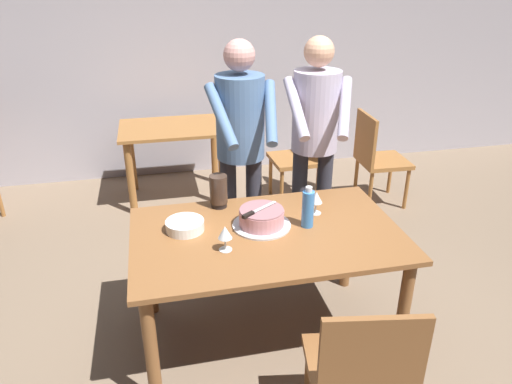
{
  "coord_description": "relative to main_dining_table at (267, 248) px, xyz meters",
  "views": [
    {
      "loc": [
        -0.57,
        -2.28,
        2.12
      ],
      "look_at": [
        -0.01,
        0.23,
        0.9
      ],
      "focal_mm": 33.49,
      "sensor_mm": 36.0,
      "label": 1
    }
  ],
  "objects": [
    {
      "name": "main_dining_table",
      "position": [
        0.0,
        0.0,
        0.0
      ],
      "size": [
        1.53,
        0.94,
        0.75
      ],
      "color": "brown",
      "rests_on": "ground_plane"
    },
    {
      "name": "background_chair_0",
      "position": [
        1.46,
        1.61,
        -0.15
      ],
      "size": [
        0.46,
        0.46,
        0.9
      ],
      "color": "#9E6633",
      "rests_on": "ground_plane"
    },
    {
      "name": "hurricane_lamp",
      "position": [
        -0.22,
        0.38,
        0.21
      ],
      "size": [
        0.11,
        0.11,
        0.21
      ],
      "color": "black",
      "rests_on": "main_dining_table"
    },
    {
      "name": "background_chair_2",
      "position": [
        0.8,
        1.84,
        -0.15
      ],
      "size": [
        0.46,
        0.46,
        0.9
      ],
      "color": "#9E6633",
      "rests_on": "ground_plane"
    },
    {
      "name": "wine_glass_far",
      "position": [
        -0.26,
        -0.13,
        0.21
      ],
      "size": [
        0.08,
        0.08,
        0.14
      ],
      "color": "silver",
      "rests_on": "main_dining_table"
    },
    {
      "name": "person_standing_beside",
      "position": [
        0.51,
        0.71,
        0.43
      ],
      "size": [
        0.46,
        0.57,
        1.72
      ],
      "color": "#2D2D38",
      "rests_on": "ground_plane"
    },
    {
      "name": "background_table",
      "position": [
        -0.4,
        2.16,
        -0.07
      ],
      "size": [
        1.0,
        0.7,
        0.74
      ],
      "color": "#9E6633",
      "rests_on": "ground_plane"
    },
    {
      "name": "cake_on_platter",
      "position": [
        -0.01,
        0.08,
        0.16
      ],
      "size": [
        0.34,
        0.34,
        0.11
      ],
      "color": "silver",
      "rests_on": "main_dining_table"
    },
    {
      "name": "chair_near_side",
      "position": [
        0.22,
        -0.85,
        -0.15
      ],
      "size": [
        0.51,
        0.51,
        0.9
      ],
      "color": "brown",
      "rests_on": "ground_plane"
    },
    {
      "name": "person_cutting_cake",
      "position": [
        -0.02,
        0.68,
        0.43
      ],
      "size": [
        0.47,
        0.55,
        1.72
      ],
      "color": "#2D2D38",
      "rests_on": "ground_plane"
    },
    {
      "name": "back_wall",
      "position": [
        0.0,
        2.86,
        0.71
      ],
      "size": [
        10.0,
        0.12,
        2.7
      ],
      "primitive_type": "cube",
      "color": "#ADA8B2",
      "rests_on": "ground_plane"
    },
    {
      "name": "cake_knife",
      "position": [
        -0.07,
        0.04,
        0.22
      ],
      "size": [
        0.24,
        0.17,
        0.02
      ],
      "color": "silver",
      "rests_on": "cake_on_platter"
    },
    {
      "name": "water_bottle",
      "position": [
        0.25,
        0.02,
        0.22
      ],
      "size": [
        0.07,
        0.07,
        0.25
      ],
      "color": "#387AC6",
      "rests_on": "main_dining_table"
    },
    {
      "name": "wine_glass_near",
      "position": [
        0.34,
        0.16,
        0.21
      ],
      "size": [
        0.08,
        0.08,
        0.14
      ],
      "color": "silver",
      "rests_on": "main_dining_table"
    },
    {
      "name": "ground_plane",
      "position": [
        0.0,
        0.0,
        -0.64
      ],
      "size": [
        14.0,
        14.0,
        0.0
      ],
      "primitive_type": "plane",
      "color": "#7A6651"
    },
    {
      "name": "plate_stack",
      "position": [
        -0.45,
        0.13,
        0.14
      ],
      "size": [
        0.22,
        0.22,
        0.06
      ],
      "color": "white",
      "rests_on": "main_dining_table"
    }
  ]
}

